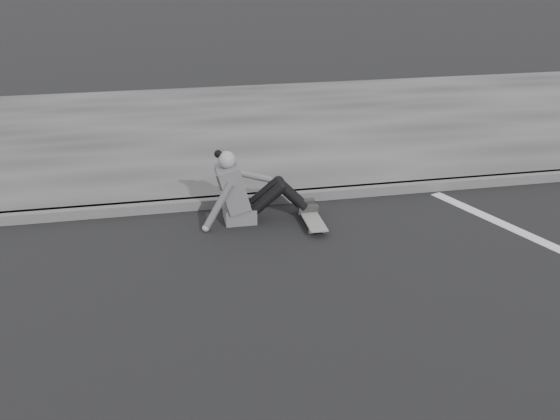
% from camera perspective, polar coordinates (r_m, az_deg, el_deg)
% --- Properties ---
extents(ground, '(80.00, 80.00, 0.00)m').
position_cam_1_polar(ground, '(5.49, -1.07, -10.20)').
color(ground, black).
rests_on(ground, ground).
extents(curb, '(24.00, 0.16, 0.12)m').
position_cam_1_polar(curb, '(7.71, -4.52, 0.83)').
color(curb, '#525252').
rests_on(curb, ground).
extents(sidewalk, '(24.00, 6.00, 0.12)m').
position_cam_1_polar(sidewalk, '(10.54, -6.59, 7.17)').
color(sidewalk, '#3E3E3E').
rests_on(sidewalk, ground).
extents(skateboard, '(0.20, 0.78, 0.09)m').
position_cam_1_polar(skateboard, '(7.21, 2.88, -0.74)').
color(skateboard, gray).
rests_on(skateboard, ground).
extents(seated_woman, '(1.38, 0.46, 0.88)m').
position_cam_1_polar(seated_woman, '(7.18, -3.24, 1.68)').
color(seated_woman, '#535355').
rests_on(seated_woman, ground).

